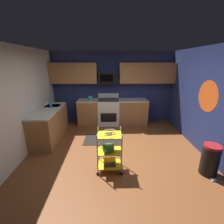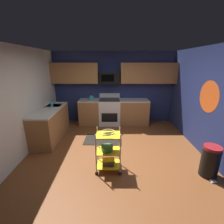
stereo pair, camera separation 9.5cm
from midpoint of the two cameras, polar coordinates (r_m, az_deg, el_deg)
The scene contains 17 objects.
floor at distance 4.13m, azimuth 1.70°, elevation -15.27°, with size 4.40×4.80×0.04m, color brown.
wall_back at distance 5.97m, azimuth 1.18°, elevation 8.72°, with size 4.52×0.06×2.60m, color navy.
wall_left at distance 4.17m, azimuth -30.47°, elevation 2.34°, with size 0.06×4.80×2.60m, color silver.
wall_right at distance 4.29m, azimuth 33.24°, elevation 2.25°, with size 0.06×4.80×2.60m, color navy.
wall_flower_decal at distance 4.36m, azimuth 32.18°, elevation 4.69°, with size 0.75×0.75×0.00m, color #E5591E.
counter_run at distance 5.42m, azimuth -7.10°, elevation -1.45°, with size 3.46×2.35×0.92m.
oven_range at distance 5.84m, azimuth -0.33°, elevation 0.23°, with size 0.76×0.65×1.10m.
upper_cabinets at distance 5.72m, azimuth 1.61°, elevation 13.87°, with size 4.40×0.33×0.70m.
microwave at distance 5.70m, azimuth -0.35°, elevation 12.35°, with size 0.70×0.39×0.40m.
rolling_cart at distance 3.39m, azimuth -0.43°, elevation -13.88°, with size 0.55×0.39×0.91m.
fruit_bowl at distance 3.19m, azimuth -0.45°, elevation -7.37°, with size 0.27×0.27×0.07m.
mixing_bowl_large at distance 3.36m, azimuth -0.85°, elevation -12.90°, with size 0.25×0.25×0.11m.
book_stack at distance 3.54m, azimuth -0.42°, elevation -17.53°, with size 0.27×0.19×0.12m.
kettle at distance 5.75m, azimuth -6.88°, elevation 5.16°, with size 0.21×0.18×0.26m.
dish_soap_bottle at distance 5.01m, azimuth -20.35°, elevation 2.60°, with size 0.06×0.06×0.20m, color #2D8CBF.
trash_can at distance 3.87m, azimuth 32.60°, elevation -14.79°, with size 0.34×0.42×0.66m.
floor_rug at distance 4.81m, azimuth -2.59°, elevation -9.85°, with size 1.10×0.70×0.01m, color black.
Camera 2 is at (-0.07, -3.47, 2.23)m, focal length 25.30 mm.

